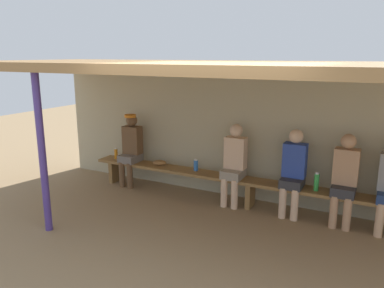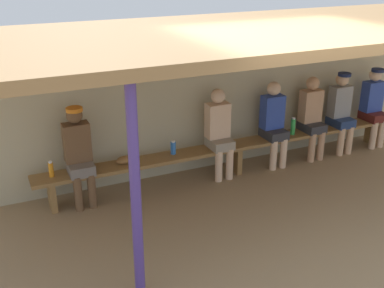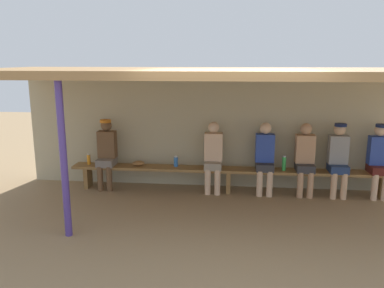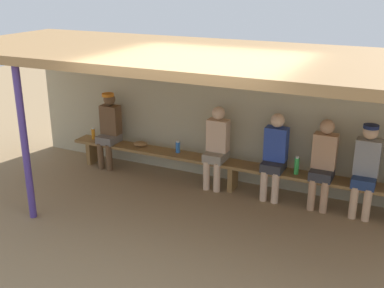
{
  "view_description": "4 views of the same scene",
  "coord_description": "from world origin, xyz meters",
  "px_view_note": "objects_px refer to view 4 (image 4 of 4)",
  "views": [
    {
      "loc": [
        1.81,
        -3.98,
        2.42
      ],
      "look_at": [
        -1.0,
        1.44,
        0.97
      ],
      "focal_mm": 35.32,
      "sensor_mm": 36.0,
      "label": 1
    },
    {
      "loc": [
        -3.36,
        -4.2,
        3.18
      ],
      "look_at": [
        -0.9,
        1.19,
        0.74
      ],
      "focal_mm": 44.4,
      "sensor_mm": 36.0,
      "label": 2
    },
    {
      "loc": [
        0.03,
        -5.46,
        2.46
      ],
      "look_at": [
        -0.64,
        1.06,
        1.02
      ],
      "focal_mm": 36.12,
      "sensor_mm": 36.0,
      "label": 3
    },
    {
      "loc": [
        2.41,
        -5.09,
        3.25
      ],
      "look_at": [
        -0.64,
        1.38,
        0.74
      ],
      "focal_mm": 44.56,
      "sensor_mm": 36.0,
      "label": 4
    }
  ],
  "objects_px": {
    "bench": "(233,167)",
    "water_bottle_blue": "(93,134)",
    "player_shirtless_tan": "(323,161)",
    "player_leftmost": "(217,144)",
    "water_bottle_orange": "(178,147)",
    "baseball_glove_worn": "(140,144)",
    "water_bottle_clear": "(297,166)",
    "player_in_blue": "(366,166)",
    "player_near_post": "(109,127)",
    "support_post": "(25,144)",
    "player_in_red": "(275,153)"
  },
  "relations": [
    {
      "from": "player_in_red",
      "to": "water_bottle_blue",
      "type": "distance_m",
      "value": 3.38
    },
    {
      "from": "player_in_red",
      "to": "baseball_glove_worn",
      "type": "bearing_deg",
      "value": 179.17
    },
    {
      "from": "player_leftmost",
      "to": "water_bottle_clear",
      "type": "xyz_separation_m",
      "value": [
        1.31,
        -0.03,
        -0.14
      ]
    },
    {
      "from": "player_in_blue",
      "to": "water_bottle_blue",
      "type": "relative_size",
      "value": 6.24
    },
    {
      "from": "water_bottle_orange",
      "to": "baseball_glove_worn",
      "type": "height_order",
      "value": "water_bottle_orange"
    },
    {
      "from": "bench",
      "to": "water_bottle_blue",
      "type": "distance_m",
      "value": 2.72
    },
    {
      "from": "player_shirtless_tan",
      "to": "player_in_blue",
      "type": "distance_m",
      "value": 0.59
    },
    {
      "from": "player_in_blue",
      "to": "bench",
      "type": "bearing_deg",
      "value": -179.9
    },
    {
      "from": "support_post",
      "to": "water_bottle_clear",
      "type": "relative_size",
      "value": 7.89
    },
    {
      "from": "water_bottle_blue",
      "to": "player_near_post",
      "type": "bearing_deg",
      "value": -2.09
    },
    {
      "from": "water_bottle_blue",
      "to": "bench",
      "type": "bearing_deg",
      "value": -0.36
    },
    {
      "from": "player_shirtless_tan",
      "to": "baseball_glove_worn",
      "type": "distance_m",
      "value": 3.13
    },
    {
      "from": "bench",
      "to": "water_bottle_blue",
      "type": "height_order",
      "value": "water_bottle_blue"
    },
    {
      "from": "player_shirtless_tan",
      "to": "player_leftmost",
      "type": "relative_size",
      "value": 1.0
    },
    {
      "from": "player_leftmost",
      "to": "player_shirtless_tan",
      "type": "bearing_deg",
      "value": 0.0
    },
    {
      "from": "player_in_red",
      "to": "player_in_blue",
      "type": "distance_m",
      "value": 1.32
    },
    {
      "from": "player_near_post",
      "to": "water_bottle_blue",
      "type": "distance_m",
      "value": 0.41
    },
    {
      "from": "player_leftmost",
      "to": "water_bottle_orange",
      "type": "relative_size",
      "value": 6.5
    },
    {
      "from": "water_bottle_blue",
      "to": "support_post",
      "type": "bearing_deg",
      "value": -77.53
    },
    {
      "from": "water_bottle_orange",
      "to": "baseball_glove_worn",
      "type": "xyz_separation_m",
      "value": [
        -0.73,
        -0.01,
        -0.05
      ]
    },
    {
      "from": "bench",
      "to": "player_near_post",
      "type": "height_order",
      "value": "player_near_post"
    },
    {
      "from": "water_bottle_clear",
      "to": "water_bottle_blue",
      "type": "distance_m",
      "value": 3.73
    },
    {
      "from": "player_near_post",
      "to": "player_leftmost",
      "type": "xyz_separation_m",
      "value": [
        2.06,
        -0.0,
        -0.02
      ]
    },
    {
      "from": "bench",
      "to": "player_near_post",
      "type": "bearing_deg",
      "value": 179.91
    },
    {
      "from": "player_shirtless_tan",
      "to": "player_leftmost",
      "type": "height_order",
      "value": "same"
    },
    {
      "from": "player_leftmost",
      "to": "water_bottle_clear",
      "type": "height_order",
      "value": "player_leftmost"
    },
    {
      "from": "water_bottle_orange",
      "to": "player_leftmost",
      "type": "bearing_deg",
      "value": -3.26
    },
    {
      "from": "player_near_post",
      "to": "player_leftmost",
      "type": "height_order",
      "value": "player_near_post"
    },
    {
      "from": "support_post",
      "to": "water_bottle_clear",
      "type": "distance_m",
      "value": 3.9
    },
    {
      "from": "bench",
      "to": "player_in_blue",
      "type": "relative_size",
      "value": 4.46
    },
    {
      "from": "water_bottle_clear",
      "to": "baseball_glove_worn",
      "type": "xyz_separation_m",
      "value": [
        -2.75,
        0.06,
        -0.09
      ]
    },
    {
      "from": "player_shirtless_tan",
      "to": "water_bottle_orange",
      "type": "height_order",
      "value": "player_shirtless_tan"
    },
    {
      "from": "player_shirtless_tan",
      "to": "water_bottle_blue",
      "type": "xyz_separation_m",
      "value": [
        -4.11,
        0.01,
        -0.17
      ]
    },
    {
      "from": "player_in_blue",
      "to": "water_bottle_clear",
      "type": "height_order",
      "value": "player_in_blue"
    },
    {
      "from": "water_bottle_clear",
      "to": "water_bottle_orange",
      "type": "relative_size",
      "value": 1.36
    },
    {
      "from": "player_in_red",
      "to": "water_bottle_clear",
      "type": "distance_m",
      "value": 0.38
    },
    {
      "from": "support_post",
      "to": "bench",
      "type": "relative_size",
      "value": 0.37
    },
    {
      "from": "bench",
      "to": "player_shirtless_tan",
      "type": "xyz_separation_m",
      "value": [
        1.39,
        0.0,
        0.34
      ]
    },
    {
      "from": "bench",
      "to": "water_bottle_orange",
      "type": "bearing_deg",
      "value": 177.52
    },
    {
      "from": "player_near_post",
      "to": "baseball_glove_worn",
      "type": "distance_m",
      "value": 0.66
    },
    {
      "from": "water_bottle_clear",
      "to": "water_bottle_blue",
      "type": "height_order",
      "value": "water_bottle_clear"
    },
    {
      "from": "player_in_blue",
      "to": "baseball_glove_worn",
      "type": "relative_size",
      "value": 5.6
    },
    {
      "from": "bench",
      "to": "baseball_glove_worn",
      "type": "xyz_separation_m",
      "value": [
        -1.74,
        0.04,
        0.12
      ]
    },
    {
      "from": "support_post",
      "to": "player_leftmost",
      "type": "distance_m",
      "value": 2.9
    },
    {
      "from": "player_shirtless_tan",
      "to": "water_bottle_orange",
      "type": "distance_m",
      "value": 2.4
    },
    {
      "from": "player_shirtless_tan",
      "to": "water_bottle_blue",
      "type": "distance_m",
      "value": 4.11
    },
    {
      "from": "player_in_blue",
      "to": "player_leftmost",
      "type": "xyz_separation_m",
      "value": [
        -2.27,
        -0.0,
        -0.02
      ]
    },
    {
      "from": "bench",
      "to": "player_shirtless_tan",
      "type": "distance_m",
      "value": 1.43
    },
    {
      "from": "player_in_blue",
      "to": "player_leftmost",
      "type": "bearing_deg",
      "value": -179.99
    },
    {
      "from": "player_near_post",
      "to": "water_bottle_orange",
      "type": "bearing_deg",
      "value": 1.72
    }
  ]
}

